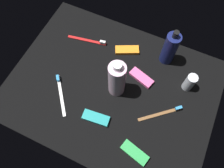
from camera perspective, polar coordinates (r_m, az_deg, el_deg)
The scene contains 11 objects.
ground_plane at distance 91.49cm, azimuth 0.00°, elevation -0.94°, with size 84.00×64.00×1.20cm, color black.
lotion_bottle at distance 93.35cm, azimuth 14.75°, elevation 8.89°, with size 5.74×5.74×18.60cm.
bodywash_bottle at distance 82.15cm, azimuth 1.19°, elevation 1.10°, with size 6.56×6.56×20.01cm.
deodorant_stick at distance 92.32cm, azimuth 19.45°, elevation 0.39°, with size 4.03×4.03×8.62cm, color silver.
toothbrush_red at distance 102.43cm, azimuth -5.90°, elevation 11.17°, with size 17.92×4.43×2.10cm.
toothbrush_white at distance 91.68cm, azimuth -13.17°, elevation -2.22°, with size 12.23×14.77×2.10cm.
toothbrush_brown at distance 88.63cm, azimuth 13.01°, elevation -7.31°, with size 14.43×12.64×2.10cm.
snack_bar_pink at distance 92.77cm, azimuth 7.62°, elevation 1.65°, with size 10.40×4.00×1.50cm, color #E55999.
snack_bar_green at distance 83.47cm, azimuth 5.88°, elevation -17.26°, with size 10.40×4.00×1.50cm, color green.
snack_bar_orange at distance 99.00cm, azimuth 3.92°, elevation 8.76°, with size 10.40×4.00×1.50cm, color orange.
snack_bar_teal at distance 85.86cm, azimuth -4.04°, elevation -8.80°, with size 10.40×4.00×1.50cm, color teal.
Camera 1 is at (15.53, -33.42, 83.14)cm, focal length 35.32 mm.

